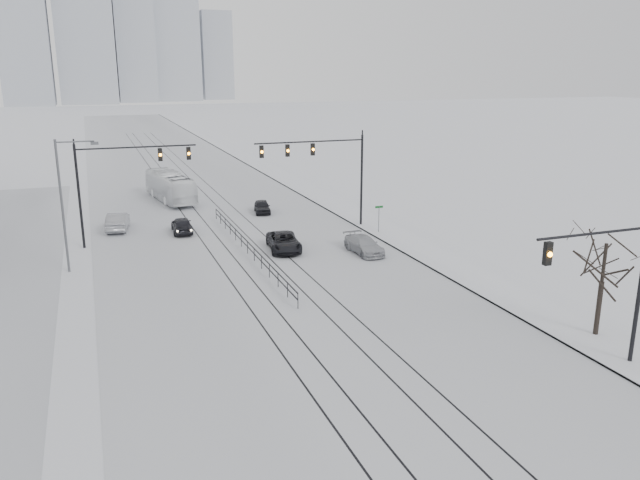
{
  "coord_description": "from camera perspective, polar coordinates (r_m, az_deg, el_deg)",
  "views": [
    {
      "loc": [
        -10.48,
        -13.97,
        13.29
      ],
      "look_at": [
        2.38,
        20.76,
        3.2
      ],
      "focal_mm": 35.0,
      "sensor_mm": 36.0,
      "label": 1
    }
  ],
  "objects": [
    {
      "name": "sedan_sb_outer",
      "position": [
        56.29,
        -18.01,
        1.61
      ],
      "size": [
        2.29,
        4.78,
        1.51
      ],
      "primitive_type": "imported",
      "rotation": [
        0.0,
        0.0,
        2.98
      ],
      "color": "gray",
      "rests_on": "ground"
    },
    {
      "name": "sedan_sb_inner",
      "position": [
        53.9,
        -12.51,
        1.34
      ],
      "size": [
        1.8,
        4.07,
        1.36
      ],
      "primitive_type": "imported",
      "rotation": [
        0.0,
        0.0,
        3.09
      ],
      "color": "black",
      "rests_on": "ground"
    },
    {
      "name": "sedan_nb_right",
      "position": [
        46.87,
        4.04,
        -0.47
      ],
      "size": [
        2.0,
        4.44,
        1.26
      ],
      "primitive_type": "imported",
      "rotation": [
        0.0,
        0.0,
        0.05
      ],
      "color": "#AAADB2",
      "rests_on": "ground"
    },
    {
      "name": "road",
      "position": [
        75.88,
        -12.1,
        4.82
      ],
      "size": [
        22.0,
        260.0,
        0.02
      ],
      "primitive_type": "cube",
      "color": "silver",
      "rests_on": "ground"
    },
    {
      "name": "median_fence",
      "position": [
        46.97,
        -6.65,
        -0.64
      ],
      "size": [
        0.06,
        24.0,
        1.0
      ],
      "color": "black",
      "rests_on": "ground"
    },
    {
      "name": "sidewalk_east",
      "position": [
        78.88,
        -2.33,
        5.58
      ],
      "size": [
        5.0,
        260.0,
        0.16
      ],
      "primitive_type": "cube",
      "color": "silver",
      "rests_on": "ground"
    },
    {
      "name": "traffic_mast_ne",
      "position": [
        52.93,
        0.52,
        7.06
      ],
      "size": [
        9.6,
        0.37,
        8.0
      ],
      "color": "black",
      "rests_on": "ground"
    },
    {
      "name": "curb",
      "position": [
        78.17,
        -4.05,
        5.45
      ],
      "size": [
        0.1,
        260.0,
        0.12
      ],
      "primitive_type": "cube",
      "color": "gray",
      "rests_on": "ground"
    },
    {
      "name": "box_truck",
      "position": [
        67.45,
        -13.54,
        4.74
      ],
      "size": [
        4.13,
        10.98,
        2.99
      ],
      "primitive_type": "imported",
      "rotation": [
        0.0,
        0.0,
        3.3
      ],
      "color": "white",
      "rests_on": "ground"
    },
    {
      "name": "street_sign",
      "position": [
        52.41,
        5.41,
        2.28
      ],
      "size": [
        0.7,
        0.06,
        2.4
      ],
      "color": "#595B60",
      "rests_on": "ground"
    },
    {
      "name": "sedan_nb_front",
      "position": [
        47.55,
        -3.33,
        -0.18
      ],
      "size": [
        2.88,
        5.11,
        1.35
      ],
      "primitive_type": "imported",
      "rotation": [
        0.0,
        0.0,
        -0.14
      ],
      "color": "black",
      "rests_on": "ground"
    },
    {
      "name": "traffic_mast_near",
      "position": [
        30.46,
        25.34,
        -2.93
      ],
      "size": [
        6.1,
        0.37,
        7.0
      ],
      "color": "black",
      "rests_on": "ground"
    },
    {
      "name": "street_light_west",
      "position": [
        44.74,
        -22.21,
        3.7
      ],
      "size": [
        2.73,
        0.25,
        9.0
      ],
      "color": "#595B60",
      "rests_on": "ground"
    },
    {
      "name": "skyline",
      "position": [
        288.54,
        -18.11,
        17.97
      ],
      "size": [
        96.0,
        48.0,
        72.0
      ],
      "color": "#A7ADB7",
      "rests_on": "ground"
    },
    {
      "name": "tram_rails",
      "position": [
        56.56,
        -9.06,
        1.48
      ],
      "size": [
        5.3,
        180.0,
        0.01
      ],
      "color": "black",
      "rests_on": "ground"
    },
    {
      "name": "sedan_nb_far",
      "position": [
        60.38,
        -5.31,
        3.05
      ],
      "size": [
        2.08,
        3.78,
        1.22
      ],
      "primitive_type": "imported",
      "rotation": [
        0.0,
        0.0,
        -0.19
      ],
      "color": "black",
      "rests_on": "ground"
    },
    {
      "name": "bare_tree",
      "position": [
        34.15,
        24.64,
        -1.12
      ],
      "size": [
        4.4,
        4.4,
        6.1
      ],
      "color": "black",
      "rests_on": "ground"
    },
    {
      "name": "traffic_mast_nw",
      "position": [
        50.6,
        -17.94,
        5.73
      ],
      "size": [
        9.1,
        0.37,
        8.0
      ],
      "color": "black",
      "rests_on": "ground"
    }
  ]
}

